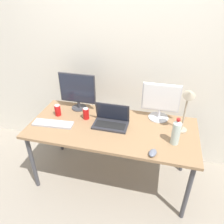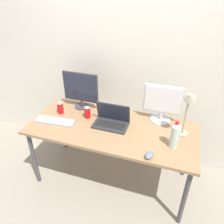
{
  "view_description": "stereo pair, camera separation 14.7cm",
  "coord_description": "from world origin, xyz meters",
  "px_view_note": "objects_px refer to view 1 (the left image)",
  "views": [
    {
      "loc": [
        0.45,
        -1.77,
        2.04
      ],
      "look_at": [
        0.0,
        0.0,
        0.92
      ],
      "focal_mm": 35.0,
      "sensor_mm": 36.0,
      "label": 1
    },
    {
      "loc": [
        0.59,
        -1.73,
        2.04
      ],
      "look_at": [
        0.0,
        0.0,
        0.92
      ],
      "focal_mm": 35.0,
      "sensor_mm": 36.0,
      "label": 2
    }
  ],
  "objects_px": {
    "work_desk": "(112,132)",
    "monitor_left": "(77,90)",
    "laptop_silver": "(111,120)",
    "monitor_center": "(160,101)",
    "soda_can_near_keyboard": "(58,110)",
    "desk_lamp": "(187,103)",
    "water_bottle": "(176,132)",
    "soda_can_by_laptop": "(86,114)",
    "keyboard_main": "(53,124)",
    "mouse_by_keyboard": "(153,153)"
  },
  "relations": [
    {
      "from": "monitor_left",
      "to": "soda_can_near_keyboard",
      "type": "height_order",
      "value": "monitor_left"
    },
    {
      "from": "monitor_left",
      "to": "soda_can_by_laptop",
      "type": "height_order",
      "value": "monitor_left"
    },
    {
      "from": "monitor_center",
      "to": "work_desk",
      "type": "bearing_deg",
      "value": -147.39
    },
    {
      "from": "mouse_by_keyboard",
      "to": "soda_can_by_laptop",
      "type": "relative_size",
      "value": 0.83
    },
    {
      "from": "laptop_silver",
      "to": "water_bottle",
      "type": "distance_m",
      "value": 0.66
    },
    {
      "from": "work_desk",
      "to": "soda_can_near_keyboard",
      "type": "height_order",
      "value": "soda_can_near_keyboard"
    },
    {
      "from": "mouse_by_keyboard",
      "to": "soda_can_by_laptop",
      "type": "xyz_separation_m",
      "value": [
        -0.75,
        0.4,
        0.04
      ]
    },
    {
      "from": "monitor_center",
      "to": "water_bottle",
      "type": "height_order",
      "value": "monitor_center"
    },
    {
      "from": "desk_lamp",
      "to": "soda_can_by_laptop",
      "type": "bearing_deg",
      "value": 179.18
    },
    {
      "from": "keyboard_main",
      "to": "water_bottle",
      "type": "relative_size",
      "value": 1.56
    },
    {
      "from": "soda_can_by_laptop",
      "to": "desk_lamp",
      "type": "bearing_deg",
      "value": -0.82
    },
    {
      "from": "work_desk",
      "to": "keyboard_main",
      "type": "relative_size",
      "value": 4.08
    },
    {
      "from": "monitor_left",
      "to": "laptop_silver",
      "type": "xyz_separation_m",
      "value": [
        0.45,
        -0.23,
        -0.18
      ]
    },
    {
      "from": "keyboard_main",
      "to": "water_bottle",
      "type": "bearing_deg",
      "value": -4.33
    },
    {
      "from": "monitor_left",
      "to": "monitor_center",
      "type": "bearing_deg",
      "value": 0.94
    },
    {
      "from": "monitor_left",
      "to": "work_desk",
      "type": "bearing_deg",
      "value": -30.21
    },
    {
      "from": "laptop_silver",
      "to": "work_desk",
      "type": "bearing_deg",
      "value": -64.86
    },
    {
      "from": "work_desk",
      "to": "soda_can_near_keyboard",
      "type": "bearing_deg",
      "value": 173.39
    },
    {
      "from": "work_desk",
      "to": "laptop_silver",
      "type": "bearing_deg",
      "value": 115.14
    },
    {
      "from": "monitor_center",
      "to": "desk_lamp",
      "type": "distance_m",
      "value": 0.35
    },
    {
      "from": "monitor_center",
      "to": "soda_can_near_keyboard",
      "type": "bearing_deg",
      "value": -168.85
    },
    {
      "from": "work_desk",
      "to": "monitor_left",
      "type": "height_order",
      "value": "monitor_left"
    },
    {
      "from": "monitor_center",
      "to": "water_bottle",
      "type": "distance_m",
      "value": 0.44
    },
    {
      "from": "monitor_left",
      "to": "laptop_silver",
      "type": "relative_size",
      "value": 1.2
    },
    {
      "from": "water_bottle",
      "to": "monitor_left",
      "type": "bearing_deg",
      "value": 160.81
    },
    {
      "from": "monitor_left",
      "to": "monitor_center",
      "type": "height_order",
      "value": "monitor_left"
    },
    {
      "from": "water_bottle",
      "to": "soda_can_by_laptop",
      "type": "height_order",
      "value": "water_bottle"
    },
    {
      "from": "monitor_left",
      "to": "soda_can_by_laptop",
      "type": "bearing_deg",
      "value": -49.82
    },
    {
      "from": "soda_can_by_laptop",
      "to": "desk_lamp",
      "type": "xyz_separation_m",
      "value": [
        1.0,
        -0.01,
        0.28
      ]
    },
    {
      "from": "monitor_left",
      "to": "soda_can_near_keyboard",
      "type": "xyz_separation_m",
      "value": [
        -0.17,
        -0.2,
        -0.17
      ]
    },
    {
      "from": "water_bottle",
      "to": "soda_can_near_keyboard",
      "type": "relative_size",
      "value": 2.14
    },
    {
      "from": "keyboard_main",
      "to": "soda_can_near_keyboard",
      "type": "xyz_separation_m",
      "value": [
        -0.03,
        0.18,
        0.05
      ]
    },
    {
      "from": "work_desk",
      "to": "desk_lamp",
      "type": "xyz_separation_m",
      "value": [
        0.69,
        0.07,
        0.4
      ]
    },
    {
      "from": "work_desk",
      "to": "monitor_left",
      "type": "xyz_separation_m",
      "value": [
        -0.47,
        0.27,
        0.29
      ]
    },
    {
      "from": "work_desk",
      "to": "keyboard_main",
      "type": "bearing_deg",
      "value": -169.95
    },
    {
      "from": "monitor_center",
      "to": "monitor_left",
      "type": "bearing_deg",
      "value": -179.06
    },
    {
      "from": "monitor_center",
      "to": "desk_lamp",
      "type": "xyz_separation_m",
      "value": [
        0.24,
        -0.22,
        0.13
      ]
    },
    {
      "from": "monitor_left",
      "to": "soda_can_by_laptop",
      "type": "distance_m",
      "value": 0.3
    },
    {
      "from": "monitor_center",
      "to": "water_bottle",
      "type": "xyz_separation_m",
      "value": [
        0.17,
        -0.39,
        -0.08
      ]
    },
    {
      "from": "water_bottle",
      "to": "work_desk",
      "type": "bearing_deg",
      "value": 170.26
    },
    {
      "from": "monitor_center",
      "to": "soda_can_by_laptop",
      "type": "relative_size",
      "value": 3.2
    },
    {
      "from": "work_desk",
      "to": "desk_lamp",
      "type": "bearing_deg",
      "value": 5.9
    },
    {
      "from": "laptop_silver",
      "to": "desk_lamp",
      "type": "xyz_separation_m",
      "value": [
        0.71,
        0.03,
        0.29
      ]
    },
    {
      "from": "work_desk",
      "to": "keyboard_main",
      "type": "xyz_separation_m",
      "value": [
        -0.61,
        -0.11,
        0.07
      ]
    },
    {
      "from": "monitor_center",
      "to": "mouse_by_keyboard",
      "type": "distance_m",
      "value": 0.63
    },
    {
      "from": "laptop_silver",
      "to": "monitor_center",
      "type": "bearing_deg",
      "value": 27.57
    },
    {
      "from": "work_desk",
      "to": "keyboard_main",
      "type": "distance_m",
      "value": 0.62
    },
    {
      "from": "work_desk",
      "to": "desk_lamp",
      "type": "relative_size",
      "value": 3.48
    },
    {
      "from": "monitor_center",
      "to": "water_bottle",
      "type": "bearing_deg",
      "value": -66.44
    },
    {
      "from": "soda_can_near_keyboard",
      "to": "water_bottle",
      "type": "bearing_deg",
      "value": -8.16
    }
  ]
}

